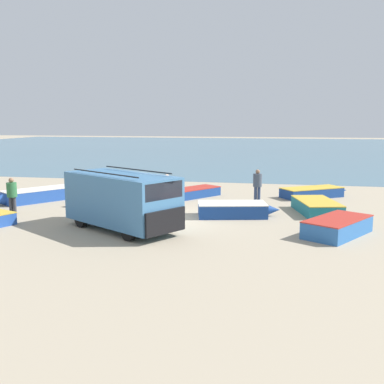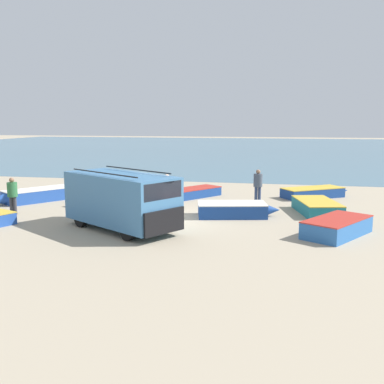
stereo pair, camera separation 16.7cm
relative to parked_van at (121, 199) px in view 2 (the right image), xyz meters
name	(u,v)px [view 2 (the right image)]	position (x,y,z in m)	size (l,w,h in m)	color
ground_plane	(171,218)	(1.40, 2.48, -1.24)	(200.00, 200.00, 0.00)	tan
sea_water	(254,148)	(1.40, 54.48, -1.24)	(120.00, 80.00, 0.01)	#477084
parked_van	(121,199)	(0.00, 0.00, 0.00)	(5.39, 4.42, 2.38)	teal
fishing_rowboat_0	(316,206)	(7.85, 5.07, -0.94)	(2.34, 4.02, 0.60)	#1E757F
fishing_rowboat_1	(185,194)	(0.85, 7.60, -0.98)	(3.79, 4.82, 0.52)	navy
fishing_rowboat_3	(40,195)	(-6.73, 5.28, -0.90)	(3.72, 4.73, 0.68)	#234CA3
fishing_rowboat_4	(339,226)	(8.44, 0.89, -0.91)	(2.91, 3.72, 0.67)	#2D66AD
fishing_rowboat_5	(235,210)	(4.15, 3.41, -0.92)	(3.88, 2.20, 0.63)	navy
fishing_rowboat_6	(315,192)	(8.04, 9.49, -0.96)	(4.07, 3.20, 0.57)	navy
fisherman_0	(258,183)	(4.96, 7.13, -0.18)	(0.47, 0.47, 1.78)	navy
fisherman_1	(167,189)	(0.80, 4.05, -0.17)	(0.47, 0.47, 1.79)	navy
fisherman_2	(12,192)	(-6.02, 1.74, -0.20)	(0.46, 0.46, 1.74)	#38383D
fisherman_3	(97,188)	(-2.99, 4.36, -0.26)	(0.43, 0.43, 1.64)	#5B564C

